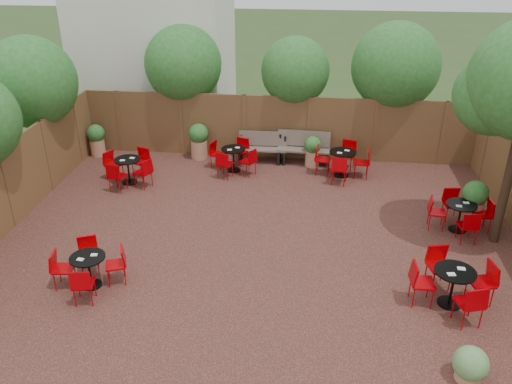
# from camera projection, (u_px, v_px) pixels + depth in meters

# --- Properties ---
(ground) EXTENTS (80.00, 80.00, 0.00)m
(ground) POSITION_uv_depth(u_px,v_px,m) (259.00, 240.00, 12.16)
(ground) COLOR #354F23
(ground) RESTS_ON ground
(courtyard_paving) EXTENTS (12.00, 10.00, 0.02)m
(courtyard_paving) POSITION_uv_depth(u_px,v_px,m) (259.00, 240.00, 12.15)
(courtyard_paving) COLOR #321814
(courtyard_paving) RESTS_ON ground
(fence_back) EXTENTS (12.00, 0.08, 2.00)m
(fence_back) POSITION_uv_depth(u_px,v_px,m) (276.00, 128.00, 16.15)
(fence_back) COLOR #51321E
(fence_back) RESTS_ON ground
(fence_left) EXTENTS (0.08, 10.00, 2.00)m
(fence_left) POSITION_uv_depth(u_px,v_px,m) (6.00, 189.00, 12.30)
(fence_left) COLOR #51321E
(fence_left) RESTS_ON ground
(neighbour_building) EXTENTS (5.00, 4.00, 8.00)m
(neighbour_building) POSITION_uv_depth(u_px,v_px,m) (154.00, 10.00, 17.92)
(neighbour_building) COLOR silver
(neighbour_building) RESTS_ON ground
(overhang_foliage) EXTENTS (15.61, 10.96, 2.67)m
(overhang_foliage) POSITION_uv_depth(u_px,v_px,m) (179.00, 91.00, 13.54)
(overhang_foliage) COLOR #246320
(overhang_foliage) RESTS_ON ground
(park_bench_left) EXTENTS (1.50, 0.50, 0.92)m
(park_bench_left) POSITION_uv_depth(u_px,v_px,m) (263.00, 147.00, 16.09)
(park_bench_left) COLOR brown
(park_bench_left) RESTS_ON courtyard_paving
(park_bench_right) EXTENTS (1.62, 0.61, 0.99)m
(park_bench_right) POSITION_uv_depth(u_px,v_px,m) (304.00, 147.00, 15.95)
(park_bench_right) COLOR brown
(park_bench_right) RESTS_ON courtyard_paving
(bistro_tables) EXTENTS (10.14, 7.45, 0.88)m
(bistro_tables) POSITION_uv_depth(u_px,v_px,m) (286.00, 201.00, 12.99)
(bistro_tables) COLOR black
(bistro_tables) RESTS_ON courtyard_paving
(planters) EXTENTS (11.29, 3.91, 1.12)m
(planters) POSITION_uv_depth(u_px,v_px,m) (263.00, 156.00, 15.14)
(planters) COLOR tan
(planters) RESTS_ON courtyard_paving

